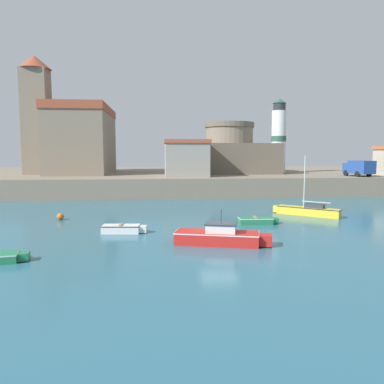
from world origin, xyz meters
TOP-DOWN VIEW (x-y plane):
  - ground_plane at (0.00, 0.00)m, footprint 200.00×200.00m
  - quay_seawall at (0.00, 42.76)m, footprint 120.00×40.00m
  - sailboat_yellow_0 at (10.06, 9.51)m, footprint 5.43×4.69m
  - dinghy_green_1 at (4.17, 5.88)m, footprint 3.33×1.32m
  - motorboat_red_2 at (-0.08, -0.70)m, footprint 6.40×3.21m
  - dinghy_white_4 at (-6.71, 3.38)m, footprint 3.37×1.46m
  - mooring_buoy at (-12.70, 9.35)m, footprint 0.61×0.61m
  - church at (-16.92, 37.33)m, footprint 13.12×16.78m
  - fortress at (8.00, 37.96)m, footprint 14.06×14.06m
  - lighthouse at (16.00, 36.46)m, footprint 2.45×2.45m
  - harbor_shed_far_end at (0.00, 28.24)m, footprint 6.23×6.67m
  - truck_on_quay at (24.08, 25.66)m, footprint 2.92×4.63m

SIDE VIEW (x-z plane):
  - ground_plane at x=0.00m, z-range 0.00..0.00m
  - dinghy_green_1 at x=4.17m, z-range -0.01..0.59m
  - mooring_buoy at x=-12.70m, z-range 0.00..0.61m
  - dinghy_white_4 at x=-6.71m, z-range -0.01..0.65m
  - sailboat_yellow_0 at x=10.06m, z-range -2.34..3.31m
  - motorboat_red_2 at x=-0.08m, z-range -0.62..1.68m
  - quay_seawall at x=0.00m, z-range 0.00..2.62m
  - truck_on_quay at x=24.08m, z-range 2.73..4.93m
  - harbor_shed_far_end at x=0.00m, z-range 2.64..7.73m
  - fortress at x=8.00m, z-range 1.49..9.75m
  - lighthouse at x=16.00m, z-range 2.42..14.57m
  - church at x=-16.92m, z-range -0.33..17.42m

